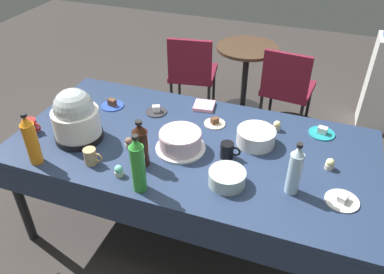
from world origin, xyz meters
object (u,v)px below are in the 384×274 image
at_px(slow_cooker, 76,117).
at_px(glass_salad_bowl, 227,178).
at_px(frosted_layer_cake, 180,141).
at_px(maroon_chair_left, 192,70).
at_px(potluck_table, 192,152).
at_px(cupcake_mint, 277,126).
at_px(maroon_chair_right, 287,85).
at_px(coffee_mug_red, 30,126).
at_px(cupcake_lemon, 129,143).
at_px(soda_bottle_cola, 141,145).
at_px(ceramic_snack_bowl, 256,137).
at_px(dessert_plate_cream, 215,123).
at_px(dessert_plate_white, 342,200).
at_px(soda_bottle_orange_juice, 31,140).
at_px(cupcake_berry, 119,171).
at_px(dessert_plate_teal, 322,132).
at_px(coffee_mug_tan, 91,156).
at_px(soda_bottle_water, 295,170).
at_px(cupcake_rose, 330,164).
at_px(soda_bottle_lime_soda, 138,165).
at_px(coffee_mug_black, 228,150).
at_px(dessert_plate_cobalt, 112,105).
at_px(round_cafe_table, 246,68).
at_px(dessert_plate_charcoal, 156,111).
at_px(coffee_mug_olive, 72,105).

relative_size(slow_cooker, glass_salad_bowl, 1.71).
xyz_separation_m(frosted_layer_cake, maroon_chair_left, (-0.49, 1.55, -0.32)).
relative_size(potluck_table, cupcake_mint, 32.59).
height_order(glass_salad_bowl, maroon_chair_right, maroon_chair_right).
distance_m(coffee_mug_red, maroon_chair_left, 1.80).
distance_m(glass_salad_bowl, cupcake_mint, 0.62).
distance_m(potluck_table, cupcake_lemon, 0.39).
distance_m(soda_bottle_cola, maroon_chair_left, 1.83).
bearing_deg(potluck_table, ceramic_snack_bowl, 20.27).
height_order(dessert_plate_cream, dessert_plate_white, dessert_plate_cream).
bearing_deg(potluck_table, soda_bottle_orange_juice, -149.04).
bearing_deg(slow_cooker, cupcake_berry, -29.48).
xyz_separation_m(frosted_layer_cake, cupcake_lemon, (-0.30, -0.09, -0.03)).
height_order(dessert_plate_teal, coffee_mug_tan, coffee_mug_tan).
distance_m(soda_bottle_water, coffee_mug_tan, 1.12).
bearing_deg(slow_cooker, dessert_plate_cream, 30.59).
height_order(glass_salad_bowl, dessert_plate_cream, glass_salad_bowl).
height_order(cupcake_rose, soda_bottle_lime_soda, soda_bottle_lime_soda).
bearing_deg(ceramic_snack_bowl, glass_salad_bowl, -99.09).
distance_m(glass_salad_bowl, soda_bottle_lime_soda, 0.48).
bearing_deg(maroon_chair_right, frosted_layer_cake, -105.77).
bearing_deg(dessert_plate_cream, maroon_chair_left, 116.22).
bearing_deg(coffee_mug_black, coffee_mug_tan, -155.97).
relative_size(dessert_plate_cobalt, maroon_chair_left, 0.19).
bearing_deg(cupcake_rose, maroon_chair_right, 106.01).
relative_size(ceramic_snack_bowl, maroon_chair_left, 0.28).
bearing_deg(soda_bottle_orange_juice, round_cafe_table, 71.45).
bearing_deg(maroon_chair_right, dessert_plate_cobalt, -130.60).
bearing_deg(ceramic_snack_bowl, dessert_plate_charcoal, 170.21).
bearing_deg(potluck_table, soda_bottle_lime_soda, -104.63).
bearing_deg(coffee_mug_red, dessert_plate_charcoal, 36.42).
bearing_deg(dessert_plate_cream, soda_bottle_water, -39.90).
relative_size(soda_bottle_water, maroon_chair_right, 0.36).
distance_m(dessert_plate_cream, coffee_mug_tan, 0.83).
relative_size(potluck_table, coffee_mug_olive, 18.74).
height_order(dessert_plate_teal, dessert_plate_charcoal, dessert_plate_charcoal).
height_order(dessert_plate_white, maroon_chair_right, maroon_chair_right).
bearing_deg(dessert_plate_charcoal, slow_cooker, -125.99).
relative_size(cupcake_berry, coffee_mug_tan, 0.58).
height_order(cupcake_rose, cupcake_mint, same).
xyz_separation_m(soda_bottle_orange_juice, coffee_mug_red, (-0.23, 0.24, -0.11)).
relative_size(frosted_layer_cake, cupcake_rose, 4.47).
relative_size(dessert_plate_teal, soda_bottle_water, 0.53).
bearing_deg(dessert_plate_cobalt, ceramic_snack_bowl, -5.16).
xyz_separation_m(slow_cooker, dessert_plate_cobalt, (-0.00, 0.41, -0.14)).
bearing_deg(maroon_chair_right, round_cafe_table, 153.05).
height_order(ceramic_snack_bowl, coffee_mug_tan, ceramic_snack_bowl).
height_order(dessert_plate_white, soda_bottle_cola, soda_bottle_cola).
height_order(dessert_plate_cream, maroon_chair_left, maroon_chair_left).
xyz_separation_m(dessert_plate_white, dessert_plate_charcoal, (-1.24, 0.46, 0.00)).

